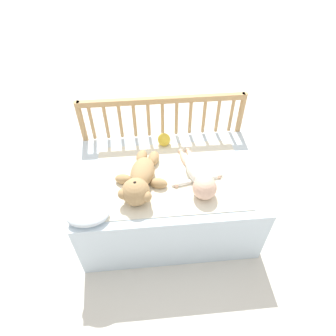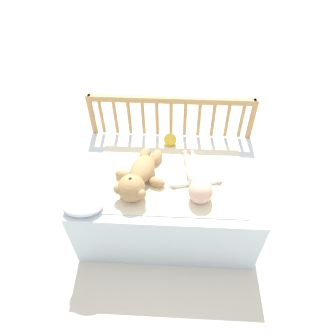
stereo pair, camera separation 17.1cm
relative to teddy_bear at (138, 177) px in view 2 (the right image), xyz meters
name	(u,v)px [view 2 (the right image)]	position (x,y,z in m)	size (l,w,h in m)	color
ground_plane	(168,217)	(0.16, 0.08, -0.50)	(12.00, 12.00, 0.00)	silver
crib_mattress	(168,198)	(0.16, 0.08, -0.28)	(1.06, 0.71, 0.44)	silver
crib_rail	(171,125)	(0.16, 0.46, 0.02)	(1.06, 0.04, 0.72)	tan
blanket	(170,176)	(0.17, 0.07, -0.06)	(0.85, 0.57, 0.01)	silver
teddy_bear	(138,177)	(0.00, 0.00, 0.00)	(0.31, 0.44, 0.15)	tan
baby	(197,180)	(0.33, 0.00, -0.01)	(0.31, 0.44, 0.13)	white
toy_ball	(171,140)	(0.17, 0.35, -0.02)	(0.08, 0.08, 0.08)	yellow
small_pillow	(82,205)	(-0.27, -0.19, -0.03)	(0.22, 0.15, 0.06)	silver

